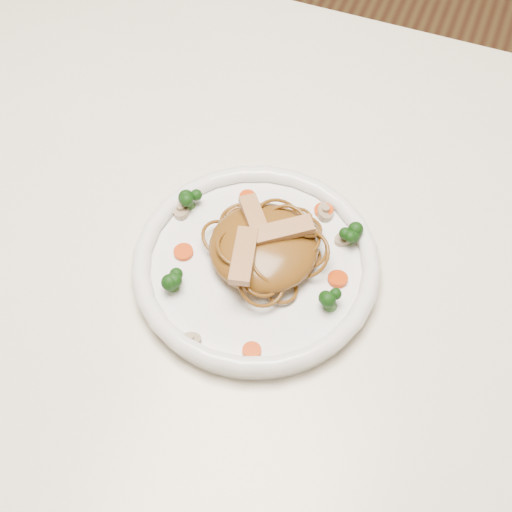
% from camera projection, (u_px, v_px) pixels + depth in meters
% --- Properties ---
extents(ground, '(4.00, 4.00, 0.00)m').
position_uv_depth(ground, '(231.00, 433.00, 1.42)').
color(ground, '#57311E').
rests_on(ground, ground).
extents(table, '(1.20, 0.80, 0.75)m').
position_uv_depth(table, '(216.00, 255.00, 0.89)').
color(table, white).
rests_on(table, ground).
extents(plate, '(0.34, 0.34, 0.02)m').
position_uv_depth(plate, '(256.00, 267.00, 0.75)').
color(plate, white).
rests_on(plate, table).
extents(noodle_mound, '(0.13, 0.13, 0.04)m').
position_uv_depth(noodle_mound, '(264.00, 247.00, 0.73)').
color(noodle_mound, brown).
rests_on(noodle_mound, plate).
extents(chicken_a, '(0.06, 0.05, 0.01)m').
position_uv_depth(chicken_a, '(284.00, 230.00, 0.72)').
color(chicken_a, tan).
rests_on(chicken_a, noodle_mound).
extents(chicken_b, '(0.05, 0.06, 0.01)m').
position_uv_depth(chicken_b, '(255.00, 219.00, 0.73)').
color(chicken_b, tan).
rests_on(chicken_b, noodle_mound).
extents(chicken_c, '(0.04, 0.07, 0.01)m').
position_uv_depth(chicken_c, '(244.00, 256.00, 0.70)').
color(chicken_c, tan).
rests_on(chicken_c, noodle_mound).
extents(broccoli_0, '(0.03, 0.03, 0.03)m').
position_uv_depth(broccoli_0, '(348.00, 232.00, 0.75)').
color(broccoli_0, '#0E350B').
rests_on(broccoli_0, plate).
extents(broccoli_1, '(0.03, 0.03, 0.03)m').
position_uv_depth(broccoli_1, '(189.00, 198.00, 0.78)').
color(broccoli_1, '#0E350B').
rests_on(broccoli_1, plate).
extents(broccoli_2, '(0.03, 0.03, 0.03)m').
position_uv_depth(broccoli_2, '(172.00, 278.00, 0.71)').
color(broccoli_2, '#0E350B').
rests_on(broccoli_2, plate).
extents(broccoli_3, '(0.03, 0.03, 0.03)m').
position_uv_depth(broccoli_3, '(332.00, 298.00, 0.70)').
color(broccoli_3, '#0E350B').
rests_on(broccoli_3, plate).
extents(carrot_0, '(0.03, 0.03, 0.00)m').
position_uv_depth(carrot_0, '(324.00, 210.00, 0.78)').
color(carrot_0, '#D94207').
rests_on(carrot_0, plate).
extents(carrot_1, '(0.02, 0.02, 0.00)m').
position_uv_depth(carrot_1, '(183.00, 252.00, 0.75)').
color(carrot_1, '#D94207').
rests_on(carrot_1, plate).
extents(carrot_2, '(0.03, 0.03, 0.00)m').
position_uv_depth(carrot_2, '(338.00, 279.00, 0.73)').
color(carrot_2, '#D94207').
rests_on(carrot_2, plate).
extents(carrot_3, '(0.02, 0.02, 0.00)m').
position_uv_depth(carrot_3, '(247.00, 197.00, 0.79)').
color(carrot_3, '#D94207').
rests_on(carrot_3, plate).
extents(carrot_4, '(0.02, 0.02, 0.00)m').
position_uv_depth(carrot_4, '(252.00, 351.00, 0.68)').
color(carrot_4, '#D94207').
rests_on(carrot_4, plate).
extents(mushroom_0, '(0.03, 0.03, 0.01)m').
position_uv_depth(mushroom_0, '(191.00, 339.00, 0.69)').
color(mushroom_0, tan).
rests_on(mushroom_0, plate).
extents(mushroom_1, '(0.03, 0.03, 0.01)m').
position_uv_depth(mushroom_1, '(344.00, 238.00, 0.76)').
color(mushroom_1, tan).
rests_on(mushroom_1, plate).
extents(mushroom_2, '(0.04, 0.04, 0.01)m').
position_uv_depth(mushroom_2, '(181.00, 210.00, 0.78)').
color(mushroom_2, tan).
rests_on(mushroom_2, plate).
extents(mushroom_3, '(0.03, 0.03, 0.01)m').
position_uv_depth(mushroom_3, '(325.00, 212.00, 0.78)').
color(mushroom_3, tan).
rests_on(mushroom_3, plate).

